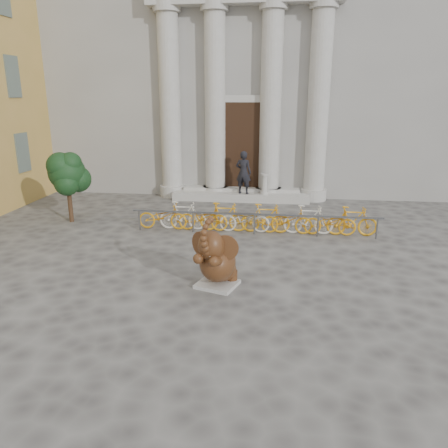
# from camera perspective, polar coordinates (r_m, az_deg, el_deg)

# --- Properties ---
(ground) EXTENTS (80.00, 80.00, 0.00)m
(ground) POSITION_cam_1_polar(r_m,az_deg,el_deg) (10.71, -2.15, -8.37)
(ground) COLOR #474442
(ground) RESTS_ON ground
(classical_building) EXTENTS (22.00, 10.70, 12.00)m
(classical_building) POSITION_cam_1_polar(r_m,az_deg,el_deg) (24.62, 3.55, 19.93)
(classical_building) COLOR gray
(classical_building) RESTS_ON ground
(entrance_steps) EXTENTS (6.00, 1.20, 0.36)m
(entrance_steps) POSITION_cam_1_polar(r_m,az_deg,el_deg) (19.54, 2.22, 3.71)
(entrance_steps) COLOR #A8A59E
(entrance_steps) RESTS_ON ground
(elephant_statue) EXTENTS (1.22, 1.46, 1.84)m
(elephant_statue) POSITION_cam_1_polar(r_m,az_deg,el_deg) (10.54, -0.97, -4.84)
(elephant_statue) COLOR #A8A59E
(elephant_statue) RESTS_ON ground
(bike_rack) EXTENTS (8.34, 0.53, 1.00)m
(bike_rack) POSITION_cam_1_polar(r_m,az_deg,el_deg) (14.83, 4.01, 0.80)
(bike_rack) COLOR slate
(bike_rack) RESTS_ON ground
(tree) EXTENTS (1.49, 1.35, 2.58)m
(tree) POSITION_cam_1_polar(r_m,az_deg,el_deg) (16.71, -19.77, 6.22)
(tree) COLOR #332114
(tree) RESTS_ON ground
(pedestrian) EXTENTS (0.76, 0.58, 1.86)m
(pedestrian) POSITION_cam_1_polar(r_m,az_deg,el_deg) (18.97, 2.56, 6.74)
(pedestrian) COLOR black
(pedestrian) RESTS_ON entrance_steps
(balustrade_post) EXTENTS (0.37, 0.37, 0.90)m
(balustrade_post) POSITION_cam_1_polar(r_m,az_deg,el_deg) (19.07, 5.30, 5.16)
(balustrade_post) COLOR #A8A59E
(balustrade_post) RESTS_ON entrance_steps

